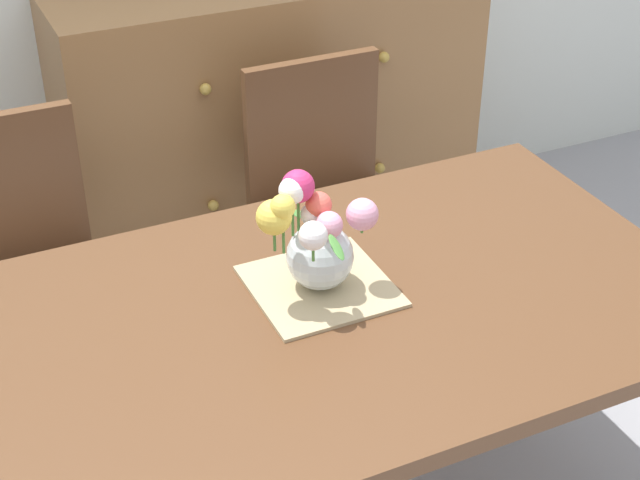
% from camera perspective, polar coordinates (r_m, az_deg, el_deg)
% --- Properties ---
extents(dining_table, '(1.73, 0.92, 0.75)m').
position_cam_1_polar(dining_table, '(2.03, -1.38, -6.39)').
color(dining_table, brown).
rests_on(dining_table, ground_plane).
extents(chair_left, '(0.42, 0.42, 0.90)m').
position_cam_1_polar(chair_left, '(2.67, -17.30, -1.26)').
color(chair_left, brown).
rests_on(chair_left, ground_plane).
extents(chair_right, '(0.42, 0.42, 0.90)m').
position_cam_1_polar(chair_right, '(2.88, 0.43, 2.87)').
color(chair_right, brown).
rests_on(chair_right, ground_plane).
extents(dresser, '(1.40, 0.47, 1.00)m').
position_cam_1_polar(dresser, '(3.33, -2.90, 6.78)').
color(dresser, olive).
rests_on(dresser, ground_plane).
extents(placemat, '(0.29, 0.29, 0.01)m').
position_cam_1_polar(placemat, '(2.06, 0.00, -2.73)').
color(placemat, tan).
rests_on(placemat, dining_table).
extents(flower_vase, '(0.26, 0.23, 0.26)m').
position_cam_1_polar(flower_vase, '(1.98, -0.25, 0.12)').
color(flower_vase, silver).
rests_on(flower_vase, placemat).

